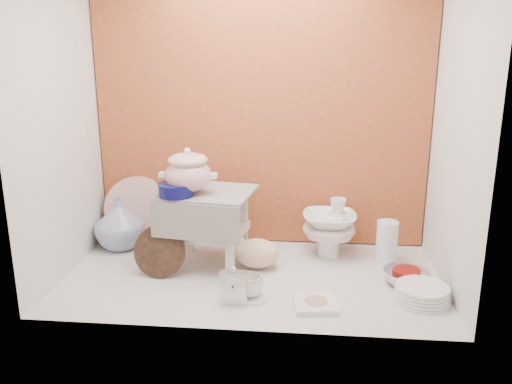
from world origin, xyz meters
TOP-DOWN VIEW (x-y plane):
  - ground at (0.00, 0.00)m, footprint 1.80×1.80m
  - niche_shell at (0.00, 0.18)m, footprint 1.86×1.03m
  - step_stool at (-0.23, 0.14)m, footprint 0.49×0.44m
  - soup_tureen at (-0.32, 0.09)m, footprint 0.32×0.32m
  - cobalt_bowl at (-0.37, 0.04)m, footprint 0.20×0.20m
  - floral_platter at (-0.69, 0.43)m, footprint 0.38×0.17m
  - blue_white_vase at (-0.76, 0.30)m, footprint 0.33×0.33m
  - lacquer_tray at (-0.44, -0.02)m, footprint 0.26×0.11m
  - mantel_clock at (-0.05, -0.28)m, footprint 0.12×0.04m
  - plush_pig at (0.02, 0.10)m, footprint 0.32×0.26m
  - teacup_saucer at (0.02, -0.22)m, footprint 0.19×0.19m
  - gold_rim_teacup at (0.02, -0.22)m, footprint 0.15×0.15m
  - lattice_dish at (0.31, -0.27)m, footprint 0.20×0.20m
  - dinner_plate_stack at (0.77, -0.18)m, footprint 0.32×0.32m
  - crystal_bowl at (0.73, -0.01)m, footprint 0.25×0.25m
  - clear_glass_vase at (0.67, 0.25)m, footprint 0.14×0.14m
  - porcelain_tower at (0.38, 0.30)m, footprint 0.29×0.29m

SIDE VIEW (x-z plane):
  - ground at x=0.00m, z-range 0.00..0.00m
  - teacup_saucer at x=0.02m, z-range 0.00..0.01m
  - lattice_dish at x=0.31m, z-range 0.00..0.03m
  - crystal_bowl at x=0.73m, z-range 0.00..0.07m
  - dinner_plate_stack at x=0.77m, z-range 0.00..0.07m
  - gold_rim_teacup at x=0.02m, z-range 0.01..0.10m
  - plush_pig at x=0.02m, z-range 0.00..0.17m
  - mantel_clock at x=-0.05m, z-range 0.00..0.17m
  - clear_glass_vase at x=0.67m, z-range 0.00..0.22m
  - lacquer_tray at x=-0.44m, z-range 0.00..0.25m
  - blue_white_vase at x=-0.76m, z-range 0.00..0.28m
  - porcelain_tower at x=0.38m, z-range 0.00..0.32m
  - floral_platter at x=-0.69m, z-range 0.00..0.37m
  - step_stool at x=-0.23m, z-range 0.00..0.38m
  - cobalt_bowl at x=-0.37m, z-range 0.38..0.45m
  - soup_tureen at x=-0.32m, z-range 0.38..0.61m
  - niche_shell at x=0.00m, z-range 0.17..1.70m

